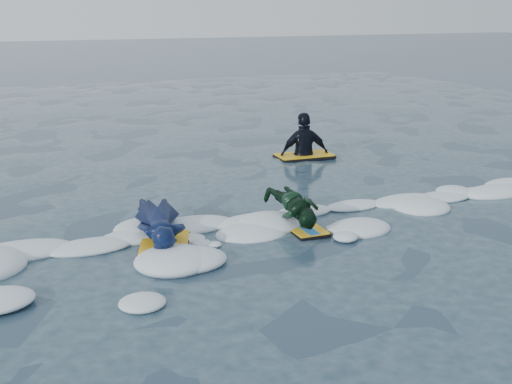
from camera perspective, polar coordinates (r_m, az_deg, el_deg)
ground at (r=8.27m, az=4.18°, el=-5.97°), size 120.00×120.00×0.00m
foam_band at (r=9.14m, az=1.22°, el=-3.75°), size 12.00×3.10×0.30m
prone_woman_unit at (r=8.88m, az=-8.52°, el=-2.88°), size 1.01×1.87×0.47m
prone_child_unit at (r=9.38m, az=3.66°, el=-1.54°), size 0.80×1.39×0.52m
waiting_rider_unit at (r=13.73m, az=4.31°, el=3.27°), size 1.25×0.73×1.83m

